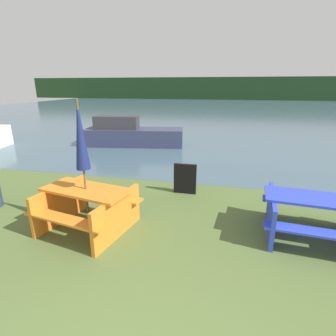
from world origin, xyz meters
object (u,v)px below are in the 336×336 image
picnic_table_blue (317,214)px  boat (131,134)px  picnic_table_orange (87,205)px  signboard (185,179)px  umbrella_navy (80,136)px

picnic_table_blue → boat: (-5.73, 6.37, 0.04)m
picnic_table_blue → boat: bearing=132.0°
picnic_table_orange → signboard: picnic_table_orange is taller
picnic_table_orange → boat: (-1.74, 6.94, 0.02)m
picnic_table_orange → signboard: size_ratio=2.42×
umbrella_navy → boat: umbrella_navy is taller
boat → picnic_table_blue: bearing=-57.2°
boat → signboard: 5.84m
picnic_table_blue → umbrella_navy: bearing=-171.9°
picnic_table_orange → signboard: 2.53m
umbrella_navy → signboard: umbrella_navy is taller
picnic_table_orange → signboard: bearing=54.4°
picnic_table_blue → umbrella_navy: umbrella_navy is taller
umbrella_navy → picnic_table_blue: bearing=8.1°
picnic_table_orange → signboard: (1.47, 2.06, -0.10)m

